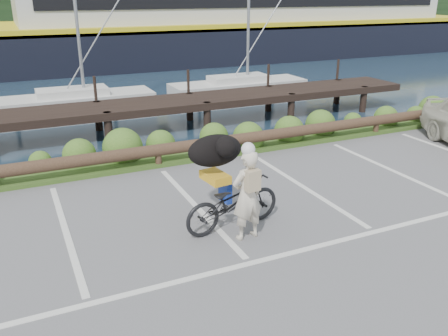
# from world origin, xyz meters

# --- Properties ---
(ground) EXTENTS (72.00, 72.00, 0.00)m
(ground) POSITION_xyz_m (0.00, 0.00, 0.00)
(ground) COLOR #5A5A5D
(harbor_backdrop) EXTENTS (170.00, 160.00, 30.00)m
(harbor_backdrop) POSITION_xyz_m (0.39, 78.47, -0.00)
(harbor_backdrop) COLOR #192B3C
(harbor_backdrop) RESTS_ON ground
(vegetation_strip) EXTENTS (34.00, 1.60, 0.10)m
(vegetation_strip) POSITION_xyz_m (0.00, 5.30, 0.05)
(vegetation_strip) COLOR #3D5B21
(vegetation_strip) RESTS_ON ground
(log_rail) EXTENTS (32.00, 0.30, 0.60)m
(log_rail) POSITION_xyz_m (0.00, 4.60, 0.00)
(log_rail) COLOR #443021
(log_rail) RESTS_ON ground
(bicycle) EXTENTS (2.04, 0.94, 1.04)m
(bicycle) POSITION_xyz_m (0.29, 0.87, 0.52)
(bicycle) COLOR black
(bicycle) RESTS_ON ground
(cyclist) EXTENTS (0.65, 0.47, 1.66)m
(cyclist) POSITION_xyz_m (0.35, 0.41, 0.83)
(cyclist) COLOR beige
(cyclist) RESTS_ON ground
(dog) EXTENTS (0.66, 1.14, 0.62)m
(dog) POSITION_xyz_m (0.21, 1.50, 1.35)
(dog) COLOR black
(dog) RESTS_ON bicycle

